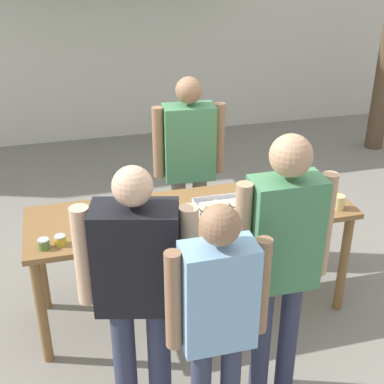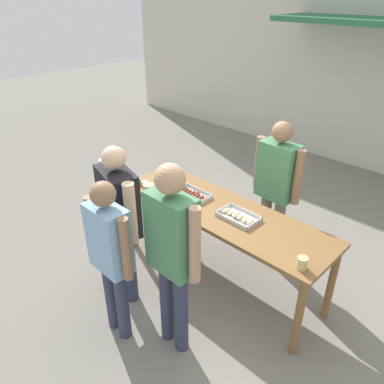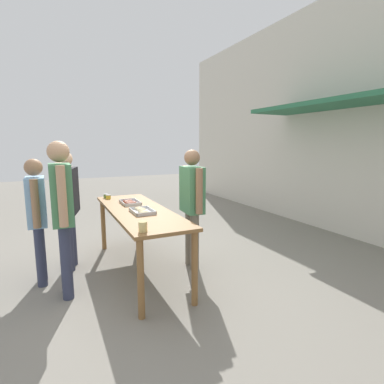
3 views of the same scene
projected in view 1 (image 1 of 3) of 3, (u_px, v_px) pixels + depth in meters
The scene contains 11 objects.
ground_plane at pixel (192, 307), 4.22m from camera, with size 24.00×24.00×0.00m, color gray.
serving_table at pixel (192, 223), 3.88m from camera, with size 2.34×0.72×0.87m.
food_tray_sausages at pixel (136, 217), 3.72m from camera, with size 0.39×0.24×0.04m.
food_tray_buns at pixel (222, 205), 3.86m from camera, with size 0.39×0.25×0.06m.
condiment_jar_mustard at pixel (44, 244), 3.37m from camera, with size 0.08×0.08×0.07m.
condiment_jar_ketchup at pixel (60, 240), 3.41m from camera, with size 0.08×0.08×0.07m.
beer_cup at pixel (338, 202), 3.84m from camera, with size 0.09×0.09×0.10m.
person_server_behind_table at pixel (189, 156), 4.43m from camera, with size 0.60×0.25×1.65m.
person_customer_holding_hotdog at pixel (138, 279), 2.94m from camera, with size 0.65×0.36×1.64m.
person_customer_with_cup at pixel (282, 252), 3.00m from camera, with size 0.58×0.23×1.76m.
person_customer_waiting_in_line at pixel (218, 314), 2.73m from camera, with size 0.55×0.21×1.55m.
Camera 1 is at (-0.85, -3.25, 2.71)m, focal length 50.00 mm.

